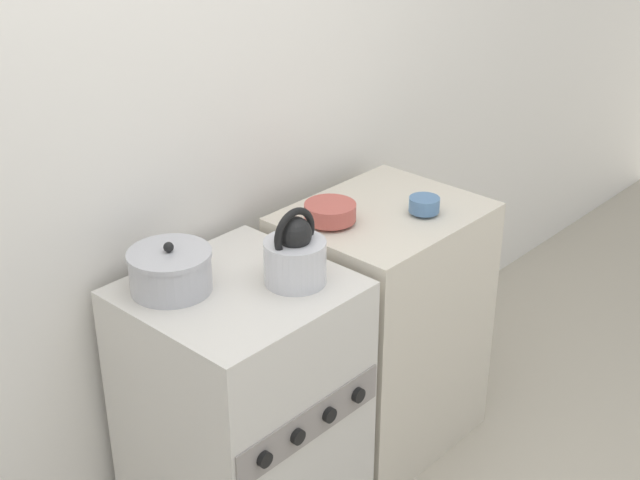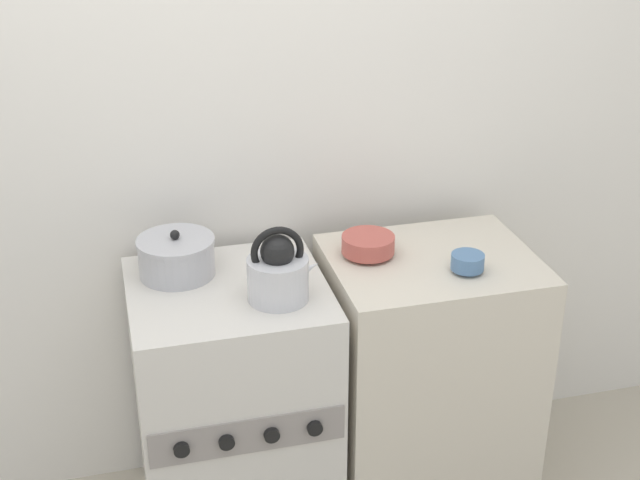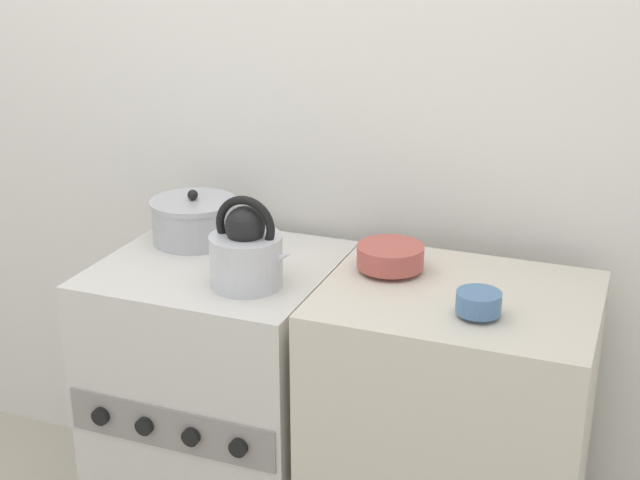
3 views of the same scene
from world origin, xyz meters
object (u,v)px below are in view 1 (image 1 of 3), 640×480
(stove, at_px, (243,412))
(enamel_bowl, at_px, (330,212))
(cooking_pot, at_px, (171,271))
(small_ceramic_bowl, at_px, (424,205))
(kettle, at_px, (295,254))

(stove, relative_size, enamel_bowl, 5.29)
(cooking_pot, height_order, small_ceramic_bowl, cooking_pot)
(kettle, bearing_deg, enamel_bowl, 25.63)
(stove, xyz_separation_m, small_ceramic_bowl, (0.68, -0.12, 0.48))
(small_ceramic_bowl, bearing_deg, cooking_pot, 163.22)
(enamel_bowl, height_order, small_ceramic_bowl, enamel_bowl)
(cooking_pot, relative_size, small_ceramic_bowl, 2.36)
(kettle, bearing_deg, small_ceramic_bowl, -2.82)
(stove, xyz_separation_m, enamel_bowl, (0.43, 0.05, 0.48))
(stove, height_order, small_ceramic_bowl, small_ceramic_bowl)
(kettle, relative_size, cooking_pot, 0.97)
(kettle, distance_m, cooking_pot, 0.34)
(kettle, distance_m, enamel_bowl, 0.34)
(stove, bearing_deg, small_ceramic_bowl, -10.31)
(enamel_bowl, bearing_deg, small_ceramic_bowl, -35.15)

